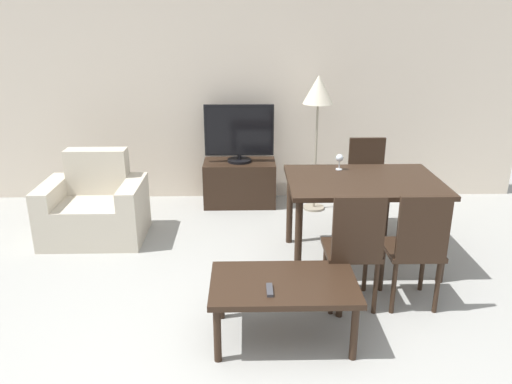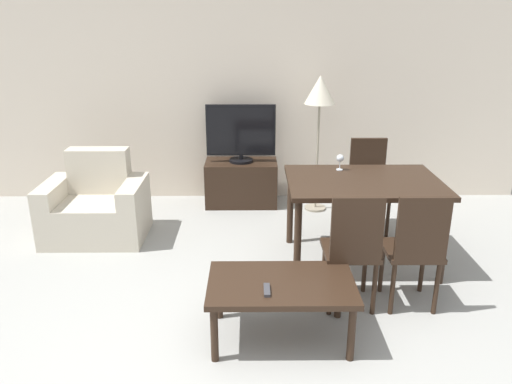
# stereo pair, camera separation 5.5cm
# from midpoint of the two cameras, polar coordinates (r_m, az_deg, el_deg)

# --- Properties ---
(wall_back) EXTENTS (6.86, 0.06, 2.70)m
(wall_back) POSITION_cam_midpoint_polar(r_m,az_deg,el_deg) (5.89, -3.07, 12.11)
(wall_back) COLOR beige
(wall_back) RESTS_ON ground_plane
(armchair) EXTENTS (0.96, 0.71, 0.85)m
(armchair) POSITION_cam_midpoint_polar(r_m,az_deg,el_deg) (5.20, -18.20, -1.86)
(armchair) COLOR beige
(armchair) RESTS_ON ground_plane
(tv_stand) EXTENTS (0.82, 0.46, 0.52)m
(tv_stand) POSITION_cam_midpoint_polar(r_m,az_deg,el_deg) (5.84, -2.15, 1.05)
(tv_stand) COLOR black
(tv_stand) RESTS_ON ground_plane
(tv) EXTENTS (0.78, 0.27, 0.66)m
(tv) POSITION_cam_midpoint_polar(r_m,az_deg,el_deg) (5.68, -2.22, 6.72)
(tv) COLOR black
(tv) RESTS_ON tv_stand
(coffee_table) EXTENTS (0.98, 0.60, 0.43)m
(coffee_table) POSITION_cam_midpoint_polar(r_m,az_deg,el_deg) (3.40, 2.71, -10.94)
(coffee_table) COLOR black
(coffee_table) RESTS_ON ground_plane
(dining_table) EXTENTS (1.31, 0.92, 0.77)m
(dining_table) POSITION_cam_midpoint_polar(r_m,az_deg,el_deg) (4.41, 11.79, 0.33)
(dining_table) COLOR black
(dining_table) RESTS_ON ground_plane
(dining_chair_near) EXTENTS (0.40, 0.40, 0.93)m
(dining_chair_near) POSITION_cam_midpoint_polar(r_m,az_deg,el_deg) (3.73, 10.71, -6.02)
(dining_chair_near) COLOR black
(dining_chair_near) RESTS_ON ground_plane
(dining_chair_far) EXTENTS (0.40, 0.40, 0.93)m
(dining_chair_far) POSITION_cam_midpoint_polar(r_m,az_deg,el_deg) (5.23, 12.30, 1.38)
(dining_chair_far) COLOR black
(dining_chair_far) RESTS_ON ground_plane
(dining_chair_near_right) EXTENTS (0.40, 0.40, 0.93)m
(dining_chair_near_right) POSITION_cam_midpoint_polar(r_m,az_deg,el_deg) (3.85, 17.45, -5.78)
(dining_chair_near_right) COLOR black
(dining_chair_near_right) RESTS_ON ground_plane
(floor_lamp) EXTENTS (0.33, 0.33, 1.51)m
(floor_lamp) POSITION_cam_midpoint_polar(r_m,az_deg,el_deg) (5.47, 6.83, 10.87)
(floor_lamp) COLOR gray
(floor_lamp) RESTS_ON ground_plane
(remote_primary) EXTENTS (0.04, 0.15, 0.02)m
(remote_primary) POSITION_cam_midpoint_polar(r_m,az_deg,el_deg) (3.26, 1.07, -11.13)
(remote_primary) COLOR #38383D
(remote_primary) RESTS_ON coffee_table
(wine_glass_left) EXTENTS (0.07, 0.07, 0.15)m
(wine_glass_left) POSITION_cam_midpoint_polar(r_m,az_deg,el_deg) (4.59, 9.18, 3.75)
(wine_glass_left) COLOR silver
(wine_glass_left) RESTS_ON dining_table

